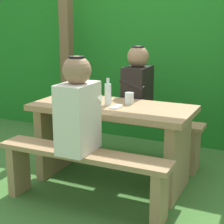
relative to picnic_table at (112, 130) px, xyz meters
name	(u,v)px	position (x,y,z in m)	size (l,w,h in m)	color
ground_plane	(112,181)	(0.00, 0.00, -0.49)	(12.00, 12.00, 0.00)	#407130
hedge_backdrop	(169,67)	(0.00, 1.66, 0.36)	(6.40, 0.81, 1.69)	#1E7420
pergola_post_left	(67,53)	(-1.04, 0.95, 0.55)	(0.12, 0.12, 2.08)	brown
picnic_table	(112,130)	(0.00, 0.00, 0.00)	(1.40, 0.64, 0.71)	#9E7A51
bench_near	(83,168)	(0.00, -0.53, -0.15)	(1.40, 0.24, 0.47)	#9E7A51
bench_far	(134,131)	(0.00, 0.53, -0.15)	(1.40, 0.24, 0.47)	#9E7A51
person_white_shirt	(78,108)	(-0.03, -0.53, 0.31)	(0.25, 0.35, 0.72)	silver
person_black_coat	(137,86)	(0.03, 0.53, 0.31)	(0.25, 0.35, 0.72)	black
drinking_glass	(129,98)	(0.11, 0.12, 0.28)	(0.08, 0.08, 0.10)	silver
bottle_left	(108,94)	(-0.04, 0.00, 0.32)	(0.06, 0.06, 0.23)	silver
cell_phone	(116,107)	(0.07, -0.06, 0.23)	(0.07, 0.14, 0.01)	silver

